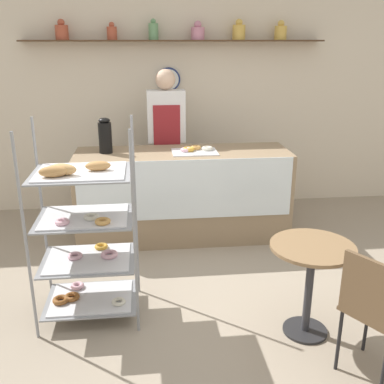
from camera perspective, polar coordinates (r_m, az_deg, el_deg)
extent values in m
plane|color=gray|center=(3.90, 0.80, -13.99)|extent=(14.00, 14.00, 0.00)
cube|color=beige|center=(5.78, -2.16, 11.29)|extent=(10.00, 0.06, 2.70)
cube|color=#4C331E|center=(5.58, -2.14, 18.65)|extent=(3.56, 0.24, 0.02)
cylinder|color=#B24C33|center=(5.63, -16.20, 18.87)|extent=(0.15, 0.15, 0.16)
sphere|color=#B24C33|center=(5.64, -16.30, 19.95)|extent=(0.08, 0.08, 0.08)
cylinder|color=#B24C33|center=(5.57, -10.13, 19.23)|extent=(0.12, 0.12, 0.14)
sphere|color=#B24C33|center=(5.57, -10.19, 20.18)|extent=(0.06, 0.06, 0.06)
cylinder|color=#669966|center=(5.56, -4.92, 19.64)|extent=(0.11, 0.11, 0.18)
sphere|color=#669966|center=(5.57, -4.95, 20.78)|extent=(0.06, 0.06, 0.06)
cylinder|color=#CC7F99|center=(5.60, 0.74, 19.48)|extent=(0.16, 0.16, 0.14)
sphere|color=#CC7F99|center=(5.60, 0.74, 20.49)|extent=(0.09, 0.09, 0.09)
cylinder|color=gold|center=(5.68, 5.97, 19.51)|extent=(0.15, 0.15, 0.17)
sphere|color=gold|center=(5.69, 6.01, 20.63)|extent=(0.08, 0.08, 0.08)
cylinder|color=gold|center=(5.81, 11.18, 19.21)|extent=(0.15, 0.15, 0.16)
sphere|color=gold|center=(5.81, 11.25, 20.24)|extent=(0.08, 0.08, 0.08)
cylinder|color=navy|center=(5.69, -2.99, 14.10)|extent=(0.29, 0.03, 0.29)
cylinder|color=white|center=(5.68, -2.97, 14.08)|extent=(0.25, 0.00, 0.25)
cube|color=#937A5B|center=(4.93, -1.14, -0.36)|extent=(2.28, 0.69, 0.98)
cube|color=silver|center=(4.54, -0.75, 0.27)|extent=(2.19, 0.01, 0.62)
cylinder|color=gray|center=(3.33, -20.34, -6.02)|extent=(0.02, 0.02, 1.56)
cylinder|color=gray|center=(3.23, -7.30, -5.75)|extent=(0.02, 0.02, 1.56)
cylinder|color=gray|center=(3.84, -18.44, -2.50)|extent=(0.02, 0.02, 1.56)
cylinder|color=gray|center=(3.75, -7.20, -2.16)|extent=(0.02, 0.02, 1.56)
cube|color=gray|center=(3.82, -12.60, -13.15)|extent=(0.72, 0.54, 0.01)
cube|color=silver|center=(3.81, -12.62, -12.99)|extent=(0.64, 0.48, 0.01)
torus|color=brown|center=(3.81, -15.01, -12.74)|extent=(0.12, 0.12, 0.04)
torus|color=brown|center=(3.80, -16.33, -13.02)|extent=(0.13, 0.13, 0.04)
torus|color=silver|center=(3.68, -9.30, -13.58)|extent=(0.11, 0.11, 0.03)
torus|color=#EAB2C1|center=(3.96, -14.36, -11.46)|extent=(0.11, 0.11, 0.04)
cube|color=gray|center=(3.64, -13.00, -8.41)|extent=(0.72, 0.54, 0.01)
cube|color=silver|center=(3.64, -13.02, -8.24)|extent=(0.64, 0.48, 0.01)
torus|color=#EAB2C1|center=(3.65, -14.65, -7.86)|extent=(0.12, 0.12, 0.03)
torus|color=gold|center=(3.77, -11.45, -6.79)|extent=(0.11, 0.11, 0.03)
torus|color=#EAB2C1|center=(3.62, -10.46, -7.80)|extent=(0.13, 0.13, 0.04)
cube|color=gray|center=(3.50, -13.43, -3.25)|extent=(0.72, 0.54, 0.01)
cube|color=silver|center=(3.49, -13.44, -3.06)|extent=(0.64, 0.48, 0.01)
torus|color=silver|center=(3.42, -12.68, -3.10)|extent=(0.11, 0.11, 0.03)
torus|color=tan|center=(3.32, -11.28, -3.67)|extent=(0.11, 0.11, 0.03)
torus|color=#EAB2C1|center=(3.38, -16.16, -3.66)|extent=(0.11, 0.11, 0.03)
cube|color=gray|center=(3.38, -13.88, 2.32)|extent=(0.72, 0.54, 0.01)
cube|color=silver|center=(3.38, -13.90, 2.51)|extent=(0.64, 0.48, 0.01)
ellipsoid|color=#B27F47|center=(3.27, -17.24, 2.49)|extent=(0.20, 0.10, 0.08)
ellipsoid|color=tan|center=(3.30, -16.11, 2.78)|extent=(0.22, 0.14, 0.08)
ellipsoid|color=#B27F47|center=(3.35, -11.85, 3.27)|extent=(0.19, 0.10, 0.07)
cube|color=#282833|center=(5.40, -3.15, 1.38)|extent=(0.26, 0.19, 0.98)
cube|color=silver|center=(5.22, -3.31, 9.60)|extent=(0.43, 0.22, 0.58)
cube|color=maroon|center=(5.12, -3.22, 8.24)|extent=(0.30, 0.01, 0.49)
sphere|color=beige|center=(5.17, -3.40, 14.09)|extent=(0.23, 0.23, 0.23)
cylinder|color=#262628|center=(3.68, 14.13, -16.63)|extent=(0.33, 0.33, 0.02)
cylinder|color=#333338|center=(3.50, 14.60, -11.96)|extent=(0.06, 0.06, 0.68)
cylinder|color=olive|center=(3.33, 15.09, -6.75)|extent=(0.61, 0.61, 0.02)
cylinder|color=black|center=(3.50, 21.32, -15.13)|extent=(0.02, 0.02, 0.47)
cylinder|color=black|center=(3.14, 23.24, -19.72)|extent=(0.02, 0.02, 0.47)
cylinder|color=black|center=(3.27, 18.16, -17.40)|extent=(0.02, 0.02, 0.47)
cube|color=brown|center=(3.19, 22.77, -13.72)|extent=(0.52, 0.52, 0.03)
cube|color=brown|center=(2.95, 21.53, -11.53)|extent=(0.21, 0.32, 0.40)
cylinder|color=black|center=(4.79, -10.96, 6.78)|extent=(0.14, 0.14, 0.32)
ellipsoid|color=black|center=(4.76, -11.09, 8.91)|extent=(0.12, 0.12, 0.06)
cube|color=silver|center=(4.75, 0.33, 5.10)|extent=(0.47, 0.34, 0.01)
torus|color=tan|center=(4.84, 0.48, 5.67)|extent=(0.11, 0.11, 0.04)
torus|color=gold|center=(4.76, -0.41, 5.45)|extent=(0.12, 0.12, 0.04)
torus|color=#EAB2C1|center=(4.75, -0.80, 5.40)|extent=(0.11, 0.11, 0.04)
torus|color=tan|center=(4.78, -0.53, 5.47)|extent=(0.13, 0.13, 0.03)
torus|color=silver|center=(4.80, 1.96, 5.56)|extent=(0.12, 0.12, 0.04)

